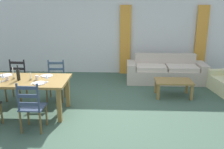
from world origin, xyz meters
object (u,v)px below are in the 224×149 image
at_px(dining_chair_far_left, 16,80).
at_px(wine_glass_near_right, 47,77).
at_px(dining_chair_far_right, 56,80).
at_px(coffee_table, 173,83).
at_px(couch, 165,72).
at_px(wine_glass_near_left, 3,76).
at_px(coffee_cup_secondary, 7,78).
at_px(coffee_cup_primary, 37,77).
at_px(wine_bottle, 18,75).
at_px(dining_table, 22,83).
at_px(dining_chair_near_right, 32,107).

bearing_deg(dining_chair_far_left, wine_glass_near_right, -41.56).
bearing_deg(dining_chair_far_right, coffee_table, 6.24).
xyz_separation_m(dining_chair_far_left, couch, (3.83, 1.54, -0.19)).
distance_m(wine_glass_near_left, coffee_cup_secondary, 0.10).
relative_size(dining_chair_far_left, coffee_cup_primary, 10.67).
bearing_deg(dining_chair_far_left, couch, 21.88).
relative_size(wine_bottle, wine_glass_near_left, 1.96).
bearing_deg(coffee_cup_primary, dining_table, -179.33).
bearing_deg(dining_chair_far_right, coffee_cup_primary, -101.64).
distance_m(wine_glass_near_right, coffee_cup_primary, 0.31).
xyz_separation_m(wine_bottle, couch, (3.40, 2.37, -0.58)).
height_order(wine_bottle, coffee_cup_primary, wine_bottle).
xyz_separation_m(dining_table, dining_chair_near_right, (0.45, -0.75, -0.19)).
height_order(dining_chair_far_right, wine_glass_near_left, dining_chair_far_right).
xyz_separation_m(wine_glass_near_right, couch, (2.78, 2.47, -0.57)).
height_order(dining_table, dining_chair_far_left, dining_chair_far_left).
xyz_separation_m(dining_chair_near_right, dining_chair_far_right, (0.03, 1.55, 0.00)).
height_order(dining_chair_near_right, couch, dining_chair_near_right).
xyz_separation_m(dining_chair_near_right, dining_chair_far_left, (-0.93, 1.54, 0.00)).
relative_size(dining_table, dining_chair_far_right, 1.98).
height_order(dining_chair_far_left, coffee_cup_secondary, dining_chair_far_left).
xyz_separation_m(wine_glass_near_left, coffee_table, (3.67, 1.25, -0.51)).
height_order(dining_chair_near_right, dining_chair_far_left, same).
distance_m(dining_chair_near_right, coffee_cup_primary, 0.83).
height_order(dining_chair_far_left, wine_bottle, wine_bottle).
height_order(wine_bottle, wine_glass_near_right, wine_bottle).
bearing_deg(wine_glass_near_left, coffee_cup_primary, 12.56).
bearing_deg(wine_glass_near_left, coffee_table, 18.73).
xyz_separation_m(dining_chair_near_right, coffee_cup_secondary, (-0.73, 0.68, 0.32)).
xyz_separation_m(couch, coffee_table, (-0.00, -1.22, 0.06)).
xyz_separation_m(dining_chair_far_left, coffee_cup_secondary, (0.20, -0.85, 0.32)).
xyz_separation_m(dining_chair_far_left, wine_glass_near_left, (0.16, -0.92, 0.38)).
distance_m(wine_bottle, wine_glass_near_right, 0.62).
height_order(coffee_cup_primary, coffee_cup_secondary, same).
bearing_deg(wine_glass_near_right, dining_chair_near_right, -101.58).
distance_m(dining_chair_near_right, couch, 4.23).
height_order(dining_chair_far_right, coffee_cup_secondary, dining_chair_far_right).
relative_size(dining_chair_near_right, coffee_cup_primary, 10.67).
relative_size(dining_chair_near_right, dining_chair_far_right, 1.00).
xyz_separation_m(dining_chair_far_right, couch, (2.87, 1.53, -0.19)).
distance_m(dining_chair_far_right, wine_glass_near_left, 1.29).
bearing_deg(wine_glass_near_left, dining_chair_near_right, -38.48).
relative_size(dining_chair_near_right, dining_chair_far_left, 1.00).
distance_m(coffee_cup_primary, couch, 3.85).
bearing_deg(coffee_table, dining_table, -161.72).
bearing_deg(wine_bottle, coffee_cup_secondary, -175.16).
height_order(dining_table, couch, couch).
bearing_deg(coffee_cup_primary, dining_chair_near_right, -80.11).
distance_m(dining_table, wine_glass_near_right, 0.62).
relative_size(dining_chair_far_right, couch, 0.42).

